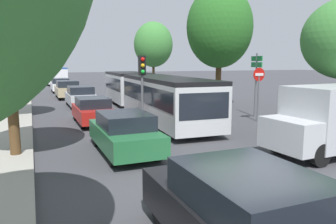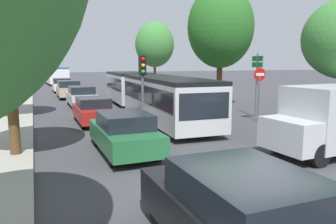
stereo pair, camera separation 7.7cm
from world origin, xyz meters
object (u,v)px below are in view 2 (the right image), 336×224
Objects in this scene: city_bus_rear at (54,74)px; tree_left_mid at (4,27)px; queued_car_white at (62,85)px; tree_right_mid at (221,27)px; articulated_bus at (148,91)px; tree_left_far at (5,40)px; queued_car_green at (124,133)px; direction_sign_post at (257,72)px; queued_car_black at (243,217)px; no_entry_sign at (259,86)px; tree_right_far at (155,45)px; queued_car_silver at (82,96)px; queued_car_tan at (69,89)px; queued_car_red at (93,110)px; traffic_light at (143,75)px.

city_bus_rear is 1.78× the size of tree_left_mid.
tree_right_mid reaches higher than queued_car_white.
tree_left_far is (-7.66, 1.33, 2.93)m from articulated_bus.
direction_sign_post reaches higher than queued_car_green.
no_entry_sign is (8.06, 10.10, 1.11)m from queued_car_black.
queued_car_silver is at bearing -134.31° from tree_right_far.
tree_right_far is (9.12, -3.47, 4.18)m from queued_car_white.
tree_left_mid is 0.99× the size of tree_left_far.
tree_left_mid is at bearing -146.37° from tree_right_mid.
queued_car_green is at bearing 41.17° from direction_sign_post.
city_bus_rear reaches higher than articulated_bus.
queued_car_silver is 0.94× the size of queued_car_tan.
city_bus_rear is 2.91× the size of queued_car_red.
queued_car_red is 18.77m from tree_right_far.
articulated_bus is at bearing -168.47° from tree_right_mid.
queued_car_tan is 0.68× the size of tree_left_far.
queued_car_red is at bearing -108.14° from no_entry_sign.
queued_car_silver is 12.09m from direction_sign_post.
tree_left_mid reaches higher than direction_sign_post.
city_bus_rear is at bearing -170.85° from articulated_bus.
traffic_light is at bearing -137.70° from queued_car_red.
queued_car_silver reaches higher than queued_car_green.
queued_car_green is at bearing -179.87° from queued_car_white.
queued_car_black is 1.05× the size of queued_car_white.
direction_sign_post is at bearing -99.07° from queued_car_red.
queued_car_black is 19.05m from tree_right_mid.
queued_car_green is at bearing 179.94° from queued_car_tan.
direction_sign_post is at bearing -133.98° from queued_car_silver.
no_entry_sign reaches higher than queued_car_black.
tree_left_mid reaches higher than no_entry_sign.
tree_right_far is at bearing -44.30° from queued_car_silver.
city_bus_rear is at bearing 106.79° from tree_right_mid.
queued_car_red is 19.32m from queued_car_white.
city_bus_rear is at bearing -0.10° from queued_car_green.
queued_car_white reaches higher than queued_car_green.
queued_car_white is 23.49m from no_entry_sign.
city_bus_rear is 3.99× the size of no_entry_sign.
tree_left_far is at bearing -96.99° from articulated_bus.
articulated_bus is 15.26m from tree_right_far.
city_bus_rear is 46.47m from queued_car_black.
queued_car_red is 9.25m from direction_sign_post.
direction_sign_post is at bearing 17.21° from tree_left_mid.
tree_right_mid reaches higher than queued_car_red.
queued_car_white reaches higher than queued_car_silver.
tree_left_mid reaches higher than traffic_light.
tree_right_far is at bearing 177.06° from no_entry_sign.
articulated_bus is 4.70× the size of traffic_light.
no_entry_sign is (8.17, -2.67, 1.20)m from queued_car_red.
queued_car_tan is at bearing -0.30° from queued_car_red.
tree_left_far reaches higher than city_bus_rear.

